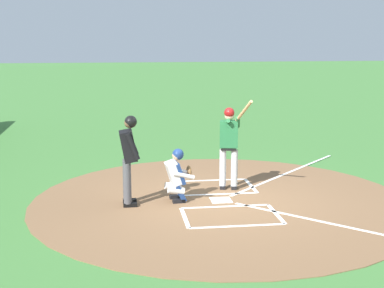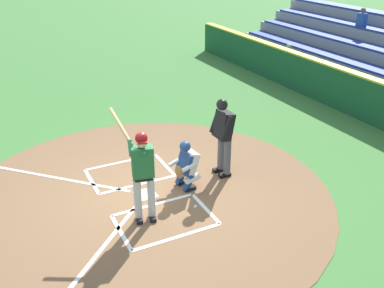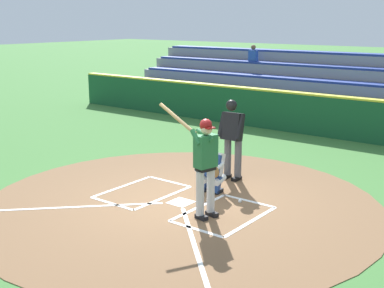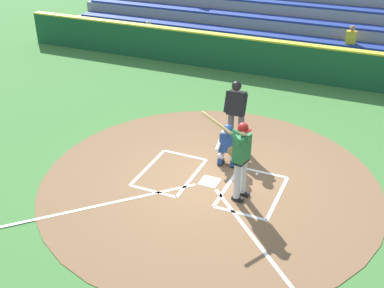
{
  "view_description": "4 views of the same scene",
  "coord_description": "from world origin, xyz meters",
  "px_view_note": "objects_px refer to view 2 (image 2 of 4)",
  "views": [
    {
      "loc": [
        11.21,
        -2.13,
        3.46
      ],
      "look_at": [
        0.1,
        -0.63,
        1.26
      ],
      "focal_mm": 52.42,
      "sensor_mm": 36.0,
      "label": 1
    },
    {
      "loc": [
        -7.61,
        2.69,
        5.04
      ],
      "look_at": [
        -0.57,
        -0.83,
        1.28
      ],
      "focal_mm": 40.82,
      "sensor_mm": 36.0,
      "label": 2
    },
    {
      "loc": [
        -6.16,
        7.65,
        3.62
      ],
      "look_at": [
        0.17,
        -0.59,
        1.08
      ],
      "focal_mm": 48.36,
      "sensor_mm": 36.0,
      "label": 3
    },
    {
      "loc": [
        -3.48,
        9.04,
        6.32
      ],
      "look_at": [
        0.32,
        0.31,
        1.11
      ],
      "focal_mm": 45.53,
      "sensor_mm": 36.0,
      "label": 4
    }
  ],
  "objects_px": {
    "catcher": "(186,164)",
    "baseball": "(195,207)",
    "batter": "(142,170)",
    "plate_umpire": "(223,132)"
  },
  "relations": [
    {
      "from": "catcher",
      "to": "plate_umpire",
      "type": "height_order",
      "value": "plate_umpire"
    },
    {
      "from": "catcher",
      "to": "baseball",
      "type": "height_order",
      "value": "catcher"
    },
    {
      "from": "batter",
      "to": "plate_umpire",
      "type": "relative_size",
      "value": 1.14
    },
    {
      "from": "catcher",
      "to": "plate_umpire",
      "type": "xyz_separation_m",
      "value": [
        0.17,
        -1.01,
        0.49
      ]
    },
    {
      "from": "batter",
      "to": "plate_umpire",
      "type": "height_order",
      "value": "batter"
    },
    {
      "from": "catcher",
      "to": "baseball",
      "type": "xyz_separation_m",
      "value": [
        -0.83,
        0.19,
        -0.55
      ]
    },
    {
      "from": "catcher",
      "to": "plate_umpire",
      "type": "bearing_deg",
      "value": -80.62
    },
    {
      "from": "batter",
      "to": "baseball",
      "type": "xyz_separation_m",
      "value": [
        -0.11,
        -1.06,
        -1.06
      ]
    },
    {
      "from": "catcher",
      "to": "batter",
      "type": "bearing_deg",
      "value": 119.81
    },
    {
      "from": "baseball",
      "to": "catcher",
      "type": "bearing_deg",
      "value": -13.11
    }
  ]
}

